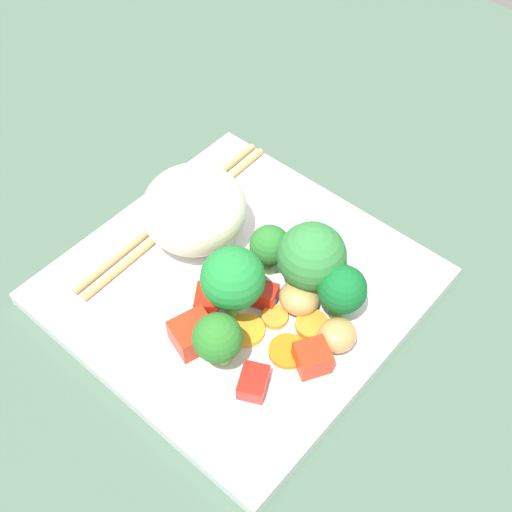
% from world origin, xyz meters
% --- Properties ---
extents(ground_plane, '(1.10, 1.10, 0.02)m').
position_xyz_m(ground_plane, '(0.00, 0.00, -0.01)').
color(ground_plane, '#496553').
extents(square_plate, '(0.28, 0.28, 0.01)m').
position_xyz_m(square_plate, '(0.00, 0.00, 0.01)').
color(square_plate, white).
rests_on(square_plate, ground_plane).
extents(rice_mound, '(0.12, 0.12, 0.07)m').
position_xyz_m(rice_mound, '(0.01, 0.06, 0.05)').
color(rice_mound, white).
rests_on(rice_mound, square_plate).
extents(broccoli_floret_0, '(0.04, 0.04, 0.05)m').
position_xyz_m(broccoli_floret_0, '(-0.06, -0.04, 0.05)').
color(broccoli_floret_0, '#84BF5C').
rests_on(broccoli_floret_0, square_plate).
extents(broccoli_floret_1, '(0.05, 0.05, 0.07)m').
position_xyz_m(broccoli_floret_1, '(-0.03, -0.02, 0.06)').
color(broccoli_floret_1, '#5B943E').
rests_on(broccoli_floret_1, square_plate).
extents(broccoli_floret_2, '(0.04, 0.04, 0.05)m').
position_xyz_m(broccoli_floret_2, '(0.03, -0.08, 0.04)').
color(broccoli_floret_2, '#63A34E').
rests_on(broccoli_floret_2, square_plate).
extents(broccoli_floret_3, '(0.06, 0.06, 0.07)m').
position_xyz_m(broccoli_floret_3, '(0.04, -0.04, 0.05)').
color(broccoli_floret_3, '#609248').
rests_on(broccoli_floret_3, square_plate).
extents(broccoli_floret_4, '(0.03, 0.03, 0.05)m').
position_xyz_m(broccoli_floret_4, '(0.03, -0.01, 0.04)').
color(broccoli_floret_4, '#66A452').
rests_on(broccoli_floret_4, square_plate).
extents(carrot_slice_0, '(0.02, 0.02, 0.01)m').
position_xyz_m(carrot_slice_0, '(-0.01, -0.05, 0.02)').
color(carrot_slice_0, orange).
rests_on(carrot_slice_0, square_plate).
extents(carrot_slice_1, '(0.04, 0.04, 0.00)m').
position_xyz_m(carrot_slice_1, '(-0.02, -0.08, 0.02)').
color(carrot_slice_1, orange).
rests_on(carrot_slice_1, square_plate).
extents(carrot_slice_2, '(0.03, 0.03, 0.01)m').
position_xyz_m(carrot_slice_2, '(0.01, -0.07, 0.02)').
color(carrot_slice_2, orange).
rests_on(carrot_slice_2, square_plate).
extents(carrot_slice_3, '(0.04, 0.04, 0.00)m').
position_xyz_m(carrot_slice_3, '(-0.03, -0.04, 0.02)').
color(carrot_slice_3, orange).
rests_on(carrot_slice_3, square_plate).
extents(pepper_chunk_0, '(0.03, 0.03, 0.02)m').
position_xyz_m(pepper_chunk_0, '(-0.04, 0.00, 0.02)').
color(pepper_chunk_0, red).
rests_on(pepper_chunk_0, square_plate).
extents(pepper_chunk_1, '(0.03, 0.03, 0.02)m').
position_xyz_m(pepper_chunk_1, '(0.00, -0.03, 0.02)').
color(pepper_chunk_1, red).
rests_on(pepper_chunk_1, square_plate).
extents(pepper_chunk_2, '(0.03, 0.03, 0.01)m').
position_xyz_m(pepper_chunk_2, '(-0.06, -0.08, 0.02)').
color(pepper_chunk_2, red).
rests_on(pepper_chunk_2, square_plate).
extents(pepper_chunk_3, '(0.03, 0.03, 0.02)m').
position_xyz_m(pepper_chunk_3, '(-0.02, -0.10, 0.02)').
color(pepper_chunk_3, red).
rests_on(pepper_chunk_3, square_plate).
extents(pepper_chunk_4, '(0.04, 0.04, 0.02)m').
position_xyz_m(pepper_chunk_4, '(-0.07, -0.02, 0.02)').
color(pepper_chunk_4, red).
rests_on(pepper_chunk_4, square_plate).
extents(chicken_piece_0, '(0.03, 0.03, 0.02)m').
position_xyz_m(chicken_piece_0, '(0.01, -0.10, 0.02)').
color(chicken_piece_0, tan).
rests_on(chicken_piece_0, square_plate).
extents(chicken_piece_1, '(0.04, 0.04, 0.02)m').
position_xyz_m(chicken_piece_1, '(0.02, -0.05, 0.02)').
color(chicken_piece_1, tan).
rests_on(chicken_piece_1, square_plate).
extents(chicken_piece_3, '(0.03, 0.03, 0.02)m').
position_xyz_m(chicken_piece_3, '(0.01, -0.00, 0.02)').
color(chicken_piece_3, tan).
rests_on(chicken_piece_3, square_plate).
extents(chopstick_pair, '(0.23, 0.03, 0.01)m').
position_xyz_m(chopstick_pair, '(0.01, 0.09, 0.02)').
color(chopstick_pair, tan).
rests_on(chopstick_pair, square_plate).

